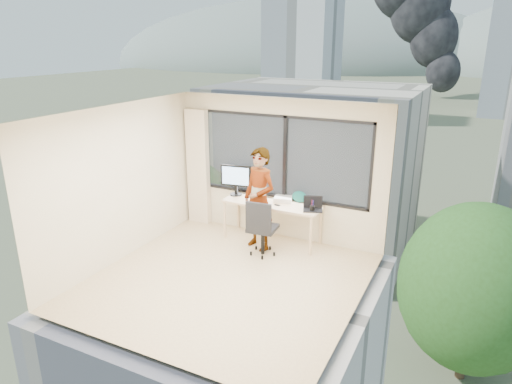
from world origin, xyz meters
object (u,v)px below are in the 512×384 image
Objects in this scene: chair at (263,226)px; person at (259,199)px; desk at (272,222)px; laptop at (313,205)px; monitor at (236,180)px; game_console at (283,199)px; handbag at (299,197)px.

chair is 0.49m from person.
chair reaches higher than desk.
chair is 2.96× the size of laptop.
monitor reaches higher than game_console.
monitor is 2.15× the size of handbag.
chair is at bearing -81.05° from desk.
game_console is (0.14, 0.18, 0.41)m from desk.
handbag is (0.43, 0.23, 0.48)m from desk.
handbag is (0.52, 0.59, -0.06)m from person.
desk is 0.47m from game_console.
game_console is at bearing -3.75° from monitor.
chair is 1.75× the size of monitor.
monitor is 1.69× the size of laptop.
laptop reaches higher than handbag.
game_console is at bearing 51.04° from desk.
laptop is at bearing -27.34° from handbag.
person is 0.85m from monitor.
person is at bearing -126.53° from game_console.
handbag is (-0.37, 0.29, -0.00)m from laptop.
monitor is at bearing 167.78° from person.
laptop is at bearing -14.22° from monitor.
handbag is at bearing 28.23° from desk.
desk is 0.94m from laptop.
chair is at bearing -163.80° from laptop.
laptop is at bearing 38.64° from person.
game_console reaches higher than desk.
desk is at bearing 93.59° from chair.
chair is 0.57× the size of person.
desk is 0.65m from person.
chair is at bearing -107.17° from game_console.
laptop is (0.80, -0.06, 0.48)m from desk.
handbag is (0.29, 0.06, 0.07)m from game_console.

